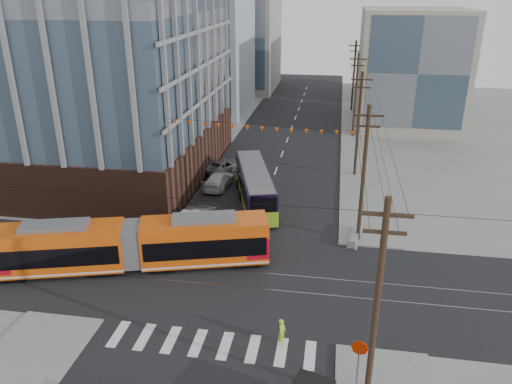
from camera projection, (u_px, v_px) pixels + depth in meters
ground at (223, 313)px, 31.09m from camera, size 160.00×160.00×0.00m
office_building at (56, 35)px, 49.84m from camera, size 30.00×25.00×28.60m
bg_bldg_nw_near at (189, 54)px, 77.54m from camera, size 18.00×16.00×18.00m
bg_bldg_ne_near at (411, 70)px, 69.33m from camera, size 14.00×14.00×16.00m
bg_bldg_nw_far at (234, 35)px, 94.92m from camera, size 16.00×18.00×20.00m
bg_bldg_ne_far at (408, 58)px, 87.63m from camera, size 16.00×16.00×14.00m
utility_pole_near at (376, 310)px, 22.24m from camera, size 0.30×0.30×11.00m
utility_pole_far at (354, 77)px, 78.70m from camera, size 0.30×0.30×11.00m
streetcar at (133, 245)px, 35.37m from camera, size 19.21×7.96×3.70m
city_bus at (255, 186)px, 46.21m from camera, size 5.79×12.15×3.37m
parked_car_silver at (196, 216)px, 42.24m from camera, size 3.07×4.96×1.54m
parked_car_white at (219, 180)px, 50.09m from camera, size 2.51×5.37×1.52m
parked_car_grey at (224, 166)px, 54.09m from camera, size 4.19×5.82×1.47m
pedestrian at (282, 332)px, 28.11m from camera, size 0.54×0.69×1.65m
stop_sign at (358, 367)px, 24.77m from camera, size 0.99×0.99×2.76m
jersey_barrier at (355, 236)px, 39.89m from camera, size 1.42×3.65×0.71m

